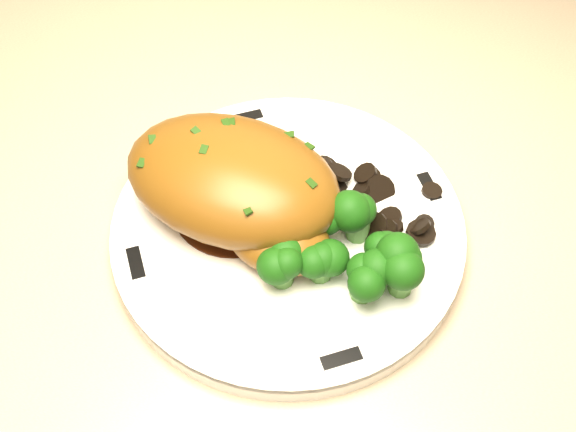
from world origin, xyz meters
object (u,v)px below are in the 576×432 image
(plate, at_px, (288,231))
(chicken_breast, at_px, (238,186))
(counter, at_px, (260,363))
(broccoli_florets, at_px, (348,249))

(plate, xyz_separation_m, chicken_breast, (-0.04, -0.00, 0.04))
(counter, height_order, plate, counter)
(counter, bearing_deg, chicken_breast, -68.23)
(counter, distance_m, broccoli_florets, 0.50)
(counter, relative_size, chicken_breast, 11.94)
(chicken_breast, bearing_deg, counter, 113.02)
(plate, relative_size, broccoli_florets, 2.52)
(chicken_breast, height_order, broccoli_florets, chicken_breast)
(plate, distance_m, chicken_breast, 0.06)
(broccoli_florets, bearing_deg, chicken_breast, 169.32)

